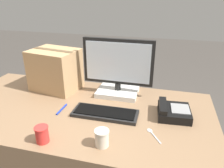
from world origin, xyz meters
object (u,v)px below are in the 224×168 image
object	(u,v)px
paper_cup_right	(102,138)
cardboard_box	(55,70)
desk_phone	(173,112)
spoon	(152,133)
paper_cup_left	(42,134)
keyboard	(105,113)
monitor	(118,72)
pen_marker	(62,109)

from	to	relation	value
paper_cup_right	cardboard_box	distance (m)	0.81
desk_phone	cardboard_box	world-z (taller)	cardboard_box
spoon	paper_cup_left	bearing A→B (deg)	77.89
keyboard	paper_cup_left	bearing A→B (deg)	-126.46
keyboard	desk_phone	xyz separation A→B (m)	(0.42, 0.10, 0.02)
keyboard	spoon	xyz separation A→B (m)	(0.31, -0.12, -0.01)
paper_cup_left	spoon	size ratio (longest dim) A/B	0.71
monitor	spoon	xyz separation A→B (m)	(0.30, -0.43, -0.18)
paper_cup_right	spoon	xyz separation A→B (m)	(0.24, 0.17, -0.04)
monitor	cardboard_box	xyz separation A→B (m)	(-0.50, -0.02, -0.02)
keyboard	cardboard_box	xyz separation A→B (m)	(-0.49, 0.29, 0.15)
desk_phone	pen_marker	size ratio (longest dim) A/B	1.62
paper_cup_left	spoon	xyz separation A→B (m)	(0.55, 0.22, -0.04)
keyboard	paper_cup_right	size ratio (longest dim) A/B	4.55
desk_phone	paper_cup_left	size ratio (longest dim) A/B	2.42
paper_cup_right	spoon	bearing A→B (deg)	34.80
desk_phone	spoon	world-z (taller)	desk_phone
spoon	pen_marker	xyz separation A→B (m)	(-0.61, 0.11, 0.00)
spoon	cardboard_box	size ratio (longest dim) A/B	0.33
paper_cup_left	paper_cup_right	size ratio (longest dim) A/B	0.99
spoon	cardboard_box	bearing A→B (deg)	29.14
pen_marker	paper_cup_left	bearing A→B (deg)	10.71
paper_cup_right	pen_marker	bearing A→B (deg)	143.11
paper_cup_left	pen_marker	xyz separation A→B (m)	(-0.05, 0.32, -0.04)
keyboard	cardboard_box	world-z (taller)	cardboard_box
monitor	paper_cup_left	world-z (taller)	monitor
paper_cup_left	cardboard_box	xyz separation A→B (m)	(-0.24, 0.63, 0.11)
keyboard	pen_marker	size ratio (longest dim) A/B	3.08
keyboard	paper_cup_left	distance (m)	0.42
paper_cup_right	spoon	world-z (taller)	paper_cup_right
desk_phone	cardboard_box	size ratio (longest dim) A/B	0.57
keyboard	paper_cup_left	world-z (taller)	paper_cup_left
paper_cup_left	paper_cup_right	bearing A→B (deg)	8.86
monitor	keyboard	bearing A→B (deg)	-91.79
desk_phone	paper_cup_left	world-z (taller)	paper_cup_left
spoon	keyboard	bearing A→B (deg)	35.08
keyboard	pen_marker	xyz separation A→B (m)	(-0.30, -0.02, -0.01)
paper_cup_right	pen_marker	distance (m)	0.46
keyboard	paper_cup_right	distance (m)	0.30
desk_phone	pen_marker	world-z (taller)	desk_phone
paper_cup_right	paper_cup_left	bearing A→B (deg)	-171.14
paper_cup_left	pen_marker	bearing A→B (deg)	99.12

